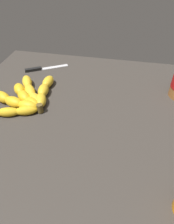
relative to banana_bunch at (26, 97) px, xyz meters
The scene contains 3 objects.
ground_plane 25.28cm from the banana_bunch, ahead, with size 97.06×77.82×3.53cm, color #38332D.
banana_bunch is the anchor object (origin of this frame).
butter_knife 22.73cm from the banana_bunch, 96.70° to the left, with size 17.08×10.82×1.20cm.
Camera 1 is at (6.75, -49.67, 43.59)cm, focal length 32.10 mm.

